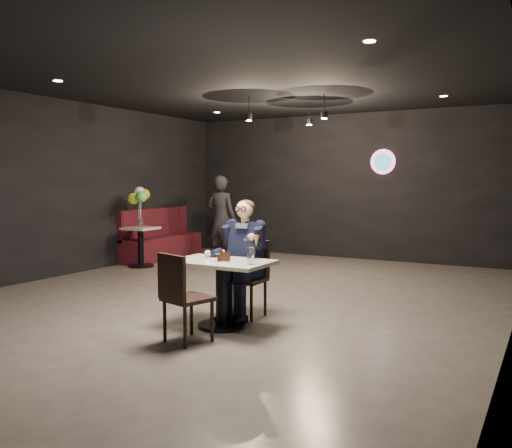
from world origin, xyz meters
The scene contains 17 objects.
floor centered at (0.00, 0.00, 0.00)m, with size 9.00×9.00×0.00m, color slate.
wall_sign centered at (0.80, 4.47, 2.00)m, with size 0.50×0.06×0.50m, color pink, non-canonical shape.
pendant_lights centered at (0.00, 2.00, 2.88)m, with size 1.40×1.20×0.36m, color black.
main_table centered at (0.65, -1.31, 0.38)m, with size 1.10×0.70×0.75m, color silver.
chair_far centered at (0.65, -0.76, 0.46)m, with size 0.42×0.46×0.92m, color black.
chair_near centered at (0.65, -1.93, 0.46)m, with size 0.42×0.46×0.92m, color black.
seated_man centered at (0.65, -0.76, 0.72)m, with size 0.60×0.80×1.44m, color black.
dessert_plate centered at (0.67, -1.37, 0.76)m, with size 0.23×0.23×0.01m, color white.
cake_slice centered at (0.73, -1.37, 0.81)m, with size 0.12×0.10×0.09m, color black.
mint_leaf centered at (0.70, -1.45, 0.84)m, with size 0.07×0.04×0.01m, color #287C2E.
sundae_glass centered at (1.07, -1.38, 0.84)m, with size 0.08×0.08×0.18m, color silver.
wafer_cone centered at (1.13, -1.35, 0.99)m, with size 0.06×0.06×0.13m, color tan.
booth_bench centered at (-3.25, 2.50, 0.52)m, with size 0.52×2.09×1.04m, color #460F1B.
side_table centered at (-2.95, 1.50, 0.34)m, with size 0.55×0.55×0.68m, color silver.
balloon_vase centered at (-2.95, 1.50, 0.83)m, with size 0.10×0.10×0.16m, color silver.
balloon_bunch centered at (-2.95, 1.50, 1.22)m, with size 0.38×0.38×0.63m, color yellow.
passerby centered at (-2.06, 2.92, 0.86)m, with size 0.63×0.41×1.73m, color black.
Camera 1 is at (3.87, -6.30, 1.64)m, focal length 38.00 mm.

